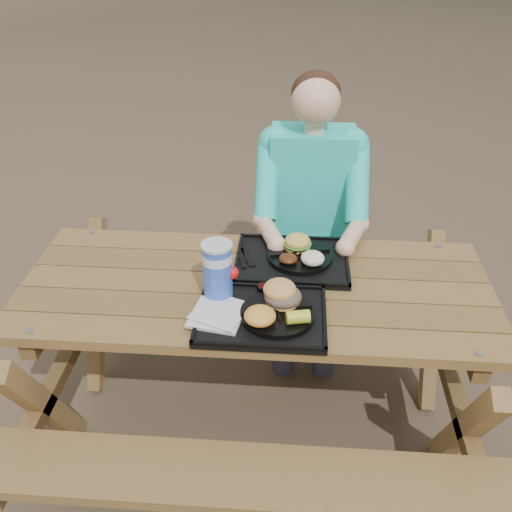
{
  "coord_description": "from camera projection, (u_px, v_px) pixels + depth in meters",
  "views": [
    {
      "loc": [
        0.13,
        -1.78,
        2.01
      ],
      "look_at": [
        0.0,
        0.0,
        0.88
      ],
      "focal_mm": 40.0,
      "sensor_mm": 36.0,
      "label": 1
    }
  ],
  "objects": [
    {
      "name": "tray_far",
      "position": [
        292.0,
        262.0,
        2.3
      ],
      "size": [
        0.45,
        0.35,
        0.02
      ],
      "primitive_type": "cube",
      "color": "black",
      "rests_on": "picnic_table"
    },
    {
      "name": "sandwich",
      "position": [
        283.0,
        288.0,
        1.98
      ],
      "size": [
        0.12,
        0.12,
        0.13
      ],
      "primitive_type": null,
      "color": "#E29D4F",
      "rests_on": "plate_near"
    },
    {
      "name": "condiment_bbq",
      "position": [
        264.0,
        289.0,
        2.1
      ],
      "size": [
        0.05,
        0.05,
        0.03
      ],
      "primitive_type": "cylinder",
      "color": "#320605",
      "rests_on": "tray_near"
    },
    {
      "name": "burger",
      "position": [
        298.0,
        238.0,
        2.3
      ],
      "size": [
        0.11,
        0.11,
        0.1
      ],
      "primitive_type": null,
      "color": "#EABA52",
      "rests_on": "plate_far"
    },
    {
      "name": "condiment_mustard",
      "position": [
        277.0,
        291.0,
        2.08
      ],
      "size": [
        0.05,
        0.05,
        0.03
      ],
      "primitive_type": "cylinder",
      "color": "yellow",
      "rests_on": "tray_near"
    },
    {
      "name": "baked_beans",
      "position": [
        288.0,
        259.0,
        2.23
      ],
      "size": [
        0.07,
        0.07,
        0.03
      ],
      "primitive_type": "ellipsoid",
      "color": "#4F250F",
      "rests_on": "plate_far"
    },
    {
      "name": "soda_cup",
      "position": [
        218.0,
        272.0,
        2.02
      ],
      "size": [
        0.11,
        0.11,
        0.21
      ],
      "primitive_type": "cylinder",
      "color": "blue",
      "rests_on": "tray_near"
    },
    {
      "name": "cutlery_far",
      "position": [
        248.0,
        257.0,
        2.3
      ],
      "size": [
        0.08,
        0.15,
        0.01
      ],
      "primitive_type": "cube",
      "rotation": [
        0.0,
        0.0,
        0.36
      ],
      "color": "black",
      "rests_on": "tray_far"
    },
    {
      "name": "plate_far",
      "position": [
        300.0,
        256.0,
        2.29
      ],
      "size": [
        0.26,
        0.26,
        0.02
      ],
      "primitive_type": "cylinder",
      "color": "black",
      "rests_on": "tray_far"
    },
    {
      "name": "ground",
      "position": [
        256.0,
        420.0,
        2.58
      ],
      "size": [
        60.0,
        60.0,
        0.0
      ],
      "primitive_type": "plane",
      "color": "#999999",
      "rests_on": "ground"
    },
    {
      "name": "diner",
      "position": [
        309.0,
        229.0,
        2.77
      ],
      "size": [
        0.48,
        0.84,
        1.28
      ],
      "primitive_type": null,
      "color": "teal",
      "rests_on": "ground"
    },
    {
      "name": "picnic_table",
      "position": [
        256.0,
        358.0,
        2.38
      ],
      "size": [
        1.8,
        1.49,
        0.75
      ],
      "primitive_type": null,
      "color": "#999999",
      "rests_on": "ground"
    },
    {
      "name": "potato_salad",
      "position": [
        313.0,
        258.0,
        2.21
      ],
      "size": [
        0.09,
        0.09,
        0.05
      ],
      "primitive_type": "ellipsoid",
      "color": "white",
      "rests_on": "plate_far"
    },
    {
      "name": "plate_near",
      "position": [
        277.0,
        314.0,
        1.98
      ],
      "size": [
        0.26,
        0.26,
        0.02
      ],
      "primitive_type": "cylinder",
      "color": "black",
      "rests_on": "tray_near"
    },
    {
      "name": "corn_cob",
      "position": [
        298.0,
        317.0,
        1.91
      ],
      "size": [
        0.09,
        0.09,
        0.05
      ],
      "primitive_type": null,
      "rotation": [
        0.0,
        0.0,
        0.21
      ],
      "color": "yellow",
      "rests_on": "plate_near"
    },
    {
      "name": "tray_near",
      "position": [
        262.0,
        317.0,
        2.0
      ],
      "size": [
        0.45,
        0.35,
        0.02
      ],
      "primitive_type": "cube",
      "color": "black",
      "rests_on": "picnic_table"
    },
    {
      "name": "mac_cheese",
      "position": [
        260.0,
        316.0,
        1.91
      ],
      "size": [
        0.11,
        0.11,
        0.05
      ],
      "primitive_type": "ellipsoid",
      "color": "#F3AD40",
      "rests_on": "plate_near"
    },
    {
      "name": "napkin_stack",
      "position": [
        217.0,
        314.0,
        1.98
      ],
      "size": [
        0.21,
        0.21,
        0.02
      ],
      "primitive_type": "cube",
      "rotation": [
        0.0,
        0.0,
        -0.17
      ],
      "color": "silver",
      "rests_on": "tray_near"
    }
  ]
}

